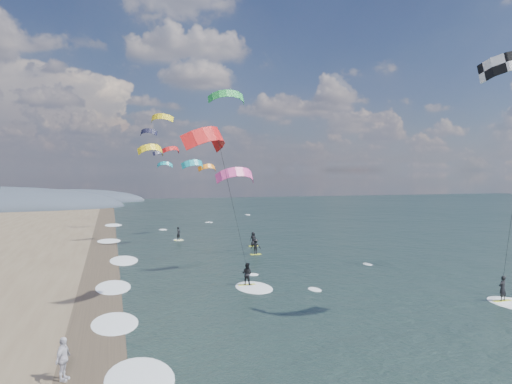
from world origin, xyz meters
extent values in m
plane|color=black|center=(0.00, 0.00, 0.00)|extent=(260.00, 260.00, 0.00)
cube|color=#382D23|center=(-12.00, 10.00, 0.00)|extent=(3.00, 240.00, 0.00)
ellipsoid|color=#3D4756|center=(-22.00, 120.00, 0.00)|extent=(40.00, 18.00, 7.00)
cube|color=#CDDA26|center=(13.38, 3.72, 0.03)|extent=(1.33, 0.40, 0.06)
imported|color=black|center=(13.38, 3.72, 0.88)|extent=(0.67, 0.52, 1.64)
cube|color=#CDDA26|center=(-1.46, 12.82, 0.03)|extent=(1.29, 0.40, 0.06)
imported|color=black|center=(-1.46, 12.82, 0.88)|extent=(1.01, 0.99, 1.64)
ellipsoid|color=white|center=(-1.16, 12.02, 0.00)|extent=(2.60, 4.20, 0.12)
cylinder|color=black|center=(-3.21, 9.82, 6.04)|extent=(0.02, 0.02, 11.76)
cube|color=#CDDA26|center=(2.96, 25.69, 0.03)|extent=(1.10, 0.35, 0.05)
imported|color=black|center=(2.96, 25.69, 0.84)|extent=(1.15, 0.86, 1.59)
cube|color=#CDDA26|center=(4.28, 31.20, 0.03)|extent=(1.10, 0.35, 0.05)
imported|color=black|center=(4.28, 31.20, 0.83)|extent=(0.83, 0.61, 1.56)
cube|color=#CDDA26|center=(-3.23, 38.20, 0.03)|extent=(1.10, 0.35, 0.05)
imported|color=black|center=(-3.23, 38.20, 0.85)|extent=(0.67, 0.70, 1.61)
ellipsoid|color=white|center=(-10.80, -2.00, 0.00)|extent=(2.40, 5.40, 0.11)
ellipsoid|color=white|center=(-10.80, 6.00, 0.00)|extent=(2.40, 5.40, 0.11)
ellipsoid|color=white|center=(-10.80, 15.00, 0.00)|extent=(2.40, 5.40, 0.11)
ellipsoid|color=white|center=(-10.80, 26.00, 0.00)|extent=(2.40, 5.40, 0.11)
ellipsoid|color=white|center=(-10.80, 40.00, 0.00)|extent=(2.40, 5.40, 0.11)
ellipsoid|color=white|center=(-10.80, 58.00, 0.00)|extent=(2.40, 5.40, 0.11)
imported|color=silver|center=(-13.08, -1.32, 0.90)|extent=(0.81, 1.14, 1.79)
camera|label=1|loc=(-11.14, -22.70, 8.58)|focal=35.00mm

